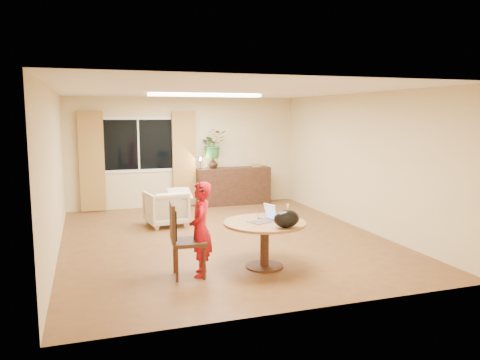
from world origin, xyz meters
The scene contains 24 objects.
floor centered at (0.00, 0.00, 0.00)m, with size 6.50×6.50×0.00m, color brown.
ceiling centered at (0.00, 0.00, 2.60)m, with size 6.50×6.50×0.00m, color white.
wall_back centered at (0.00, 3.25, 1.30)m, with size 5.50×5.50×0.00m, color #D3BE89.
wall_left centered at (-2.75, 0.00, 1.30)m, with size 6.50×6.50×0.00m, color #D3BE89.
wall_right centered at (2.75, 0.00, 1.30)m, with size 6.50×6.50×0.00m, color #D3BE89.
window centered at (-1.10, 3.23, 1.50)m, with size 1.70×0.03×1.30m.
curtain_left centered at (-2.15, 3.15, 1.15)m, with size 0.55×0.08×2.25m, color olive.
curtain_right centered at (-0.05, 3.15, 1.15)m, with size 0.55×0.08×2.25m, color olive.
ceiling_panel centered at (0.00, 1.20, 2.57)m, with size 2.20×0.35×0.05m, color white.
dining_table centered at (0.12, -1.71, 0.53)m, with size 1.18×1.18×0.67m.
dining_chair centered at (-0.99, -1.74, 0.51)m, with size 0.49×0.45×1.02m, color black, non-canonical shape.
child centered at (-0.83, -1.76, 0.65)m, with size 0.31×0.47×1.30m, color red.
laptop centered at (0.08, -1.70, 0.80)m, with size 0.37×0.25×0.25m, color #B7B7BC, non-canonical shape.
tumbler centered at (0.14, -1.48, 0.72)m, with size 0.07×0.07×0.10m, color white, non-canonical shape.
wine_glass centered at (0.57, -1.51, 0.77)m, with size 0.07×0.07×0.20m, color white, non-canonical shape.
pot_lid centered at (0.43, -1.44, 0.69)m, with size 0.21×0.21×0.03m, color white, non-canonical shape.
handbag centered at (0.28, -2.13, 0.79)m, with size 0.37×0.21×0.24m, color black, non-canonical shape.
armchair centered at (-0.80, 1.31, 0.35)m, with size 0.75×0.77×0.70m, color #BDA995.
throw centered at (-0.53, 1.25, 0.72)m, with size 0.45×0.55×0.03m, color beige, non-canonical shape.
sideboard centered at (1.13, 3.01, 0.45)m, with size 1.81×0.44×0.91m, color black.
vase centered at (0.62, 3.01, 1.03)m, with size 0.24×0.24×0.25m, color black.
bouquet centered at (0.62, 3.01, 1.48)m, with size 0.59×0.51×0.66m, color #256124.
book_stack centered at (1.73, 3.01, 0.95)m, with size 0.20×0.15×0.08m, color olive, non-canonical shape.
desk_lamp centered at (0.30, 2.96, 1.07)m, with size 0.13×0.13×0.32m, color black, non-canonical shape.
Camera 1 is at (-2.25, -7.80, 2.19)m, focal length 35.00 mm.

